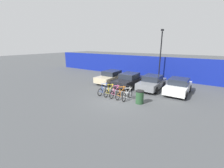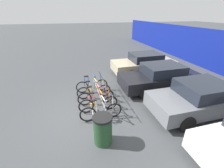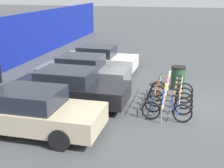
% 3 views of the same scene
% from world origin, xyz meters
% --- Properties ---
extents(ground_plane, '(120.00, 120.00, 0.00)m').
position_xyz_m(ground_plane, '(0.00, 0.00, 0.00)').
color(ground_plane, '#424447').
extents(bike_rack, '(2.98, 0.04, 0.57)m').
position_xyz_m(bike_rack, '(-0.67, 0.68, 0.47)').
color(bike_rack, gray).
rests_on(bike_rack, ground).
extents(bicycle_blue, '(0.68, 1.71, 1.05)m').
position_xyz_m(bicycle_blue, '(-1.88, 0.53, 0.38)').
color(bicycle_blue, black).
rests_on(bicycle_blue, ground).
extents(bicycle_yellow, '(0.68, 1.71, 1.05)m').
position_xyz_m(bicycle_yellow, '(-1.22, 0.53, 0.38)').
color(bicycle_yellow, black).
rests_on(bicycle_yellow, ground).
extents(bicycle_pink, '(0.68, 1.71, 1.05)m').
position_xyz_m(bicycle_pink, '(-0.64, 0.53, 0.38)').
color(bicycle_pink, black).
rests_on(bicycle_pink, ground).
extents(bicycle_orange, '(0.68, 1.71, 1.05)m').
position_xyz_m(bicycle_orange, '(-0.04, 0.53, 0.38)').
color(bicycle_orange, black).
rests_on(bicycle_orange, ground).
extents(bicycle_white, '(0.68, 1.71, 1.05)m').
position_xyz_m(bicycle_white, '(0.55, 0.53, 0.38)').
color(bicycle_white, black).
rests_on(bicycle_white, ground).
extents(car_beige, '(1.91, 4.35, 1.40)m').
position_xyz_m(car_beige, '(-3.76, 4.48, 0.69)').
color(car_beige, '#C1B28E').
rests_on(car_beige, ground).
extents(car_black, '(1.91, 4.41, 1.40)m').
position_xyz_m(car_black, '(-1.28, 4.25, 0.69)').
color(car_black, black).
rests_on(car_black, ground).
extents(car_grey, '(1.91, 4.07, 1.40)m').
position_xyz_m(car_grey, '(1.16, 4.56, 0.69)').
color(car_grey, slate).
rests_on(car_grey, ground).
extents(trash_bin, '(0.63, 0.63, 1.03)m').
position_xyz_m(trash_bin, '(1.72, 0.35, 0.52)').
color(trash_bin, '#234728').
rests_on(trash_bin, ground).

